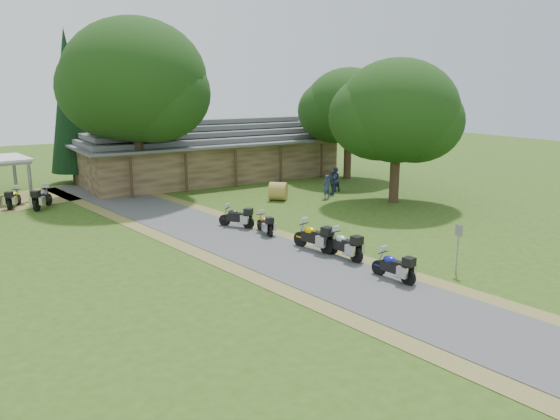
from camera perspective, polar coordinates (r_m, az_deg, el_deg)
ground at (r=22.45m, az=5.07°, el=-6.80°), size 120.00×120.00×0.00m
driveway at (r=25.33m, az=-1.32°, el=-4.43°), size 51.95×51.95×0.00m
lodge at (r=45.21m, az=-7.32°, el=6.36°), size 21.40×9.40×4.90m
motorcycle_row_a at (r=22.06m, az=11.77°, el=-5.64°), size 0.85×1.93×1.27m
motorcycle_row_b at (r=24.40m, az=6.71°, el=-3.53°), size 0.81×2.04×1.37m
motorcycle_row_c at (r=25.44m, az=3.52°, el=-2.67°), size 1.13×2.22×1.45m
motorcycle_row_d at (r=28.25m, az=-1.61°, el=-1.36°), size 0.81×1.77×1.16m
motorcycle_row_e at (r=29.57m, az=-4.58°, el=-0.64°), size 1.54×1.88×1.27m
motorcycle_carport_a at (r=38.18m, az=-26.07°, el=1.20°), size 1.38×2.00×1.31m
motorcycle_carport_b at (r=37.18m, az=-23.58°, el=1.26°), size 1.74×2.15×1.45m
person_a at (r=37.11m, az=4.88°, el=2.66°), size 0.59×0.46×1.92m
person_b at (r=39.66m, az=5.76°, el=3.42°), size 0.62×0.47×2.08m
person_c at (r=38.58m, az=5.50°, el=3.11°), size 0.55×0.66×2.01m
hay_bale at (r=36.50m, az=-0.19°, el=1.98°), size 1.66×1.66×1.23m
sign_post at (r=23.41m, az=18.06°, el=-3.90°), size 0.37×0.06×2.08m
oak_lodge_left at (r=39.06m, az=-14.82°, el=10.76°), size 9.77×9.77×12.71m
oak_lodge_right at (r=44.92m, az=7.17°, el=9.27°), size 7.17×7.17×9.51m
oak_driveway at (r=36.03m, az=12.10°, el=8.29°), size 7.76×7.76×9.62m
cedar_near at (r=45.52m, az=-21.12°, el=10.01°), size 3.44×3.44×11.79m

